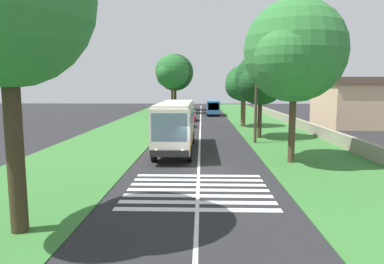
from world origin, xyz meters
name	(u,v)px	position (x,y,z in m)	size (l,w,h in m)	color
ground	(199,167)	(0.00, 0.00, 0.00)	(160.00, 160.00, 0.00)	#262628
grass_verge_left	(122,134)	(15.00, 8.20, 0.02)	(120.00, 8.00, 0.04)	#387533
grass_verge_right	(279,134)	(15.00, -8.20, 0.02)	(120.00, 8.00, 0.04)	#387533
centre_line	(200,134)	(15.00, 0.00, 0.00)	(110.00, 0.16, 0.01)	silver
coach_bus	(176,123)	(5.49, 1.80, 2.15)	(11.16, 2.62, 3.73)	silver
zebra_crossing	(198,190)	(-4.72, 0.00, 0.00)	(5.85, 6.80, 0.01)	silver
trailing_car_0	(184,122)	(21.47, 2.01, 0.67)	(4.30, 1.78, 1.43)	black
trailing_car_1	(190,116)	(29.45, 1.59, 0.67)	(4.30, 1.78, 1.43)	#B21E1E
trailing_minibus_0	(213,106)	(38.68, -2.08, 1.55)	(6.00, 2.14, 2.53)	teal
roadside_tree_left_0	(171,72)	(42.51, 5.29, 7.46)	(6.80, 6.05, 10.59)	#4C3826
roadside_tree_left_1	(2,4)	(-9.70, 6.13, 7.49)	(6.72, 5.62, 10.44)	#3D2D1E
roadside_tree_left_2	(174,74)	(51.44, 5.54, 7.54)	(9.10, 7.51, 11.47)	#3D2D1E
roadside_tree_right_0	(259,81)	(12.53, -5.59, 5.45)	(5.78, 4.87, 7.99)	#3D2D1E
roadside_tree_right_1	(292,53)	(1.55, -5.84, 6.97)	(7.23, 6.39, 10.27)	#4C3826
roadside_tree_right_2	(242,85)	(22.07, -5.10, 5.15)	(5.59, 4.54, 7.49)	brown
utility_pole	(256,97)	(9.26, -4.82, 3.98)	(0.24, 1.40, 7.59)	#473828
roadside_wall	(299,124)	(20.00, -11.60, 0.58)	(70.00, 0.40, 1.07)	#9E937F
roadside_building	(356,102)	(23.06, -19.31, 3.03)	(10.24, 8.88, 5.96)	beige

